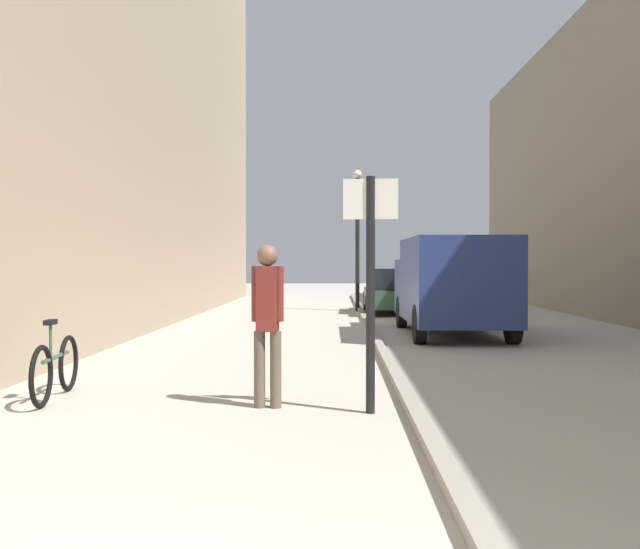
% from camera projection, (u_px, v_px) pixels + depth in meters
% --- Properties ---
extents(ground_plane, '(80.00, 80.00, 0.00)m').
position_uv_depth(ground_plane, '(298.00, 345.00, 13.88)').
color(ground_plane, '#A8A093').
extents(kerb_strip, '(0.16, 40.00, 0.12)m').
position_uv_depth(kerb_strip, '(377.00, 342.00, 13.85)').
color(kerb_strip, gray).
rests_on(kerb_strip, ground_plane).
extents(pedestrian_main_foreground, '(0.37, 0.24, 1.86)m').
position_uv_depth(pedestrian_main_foreground, '(268.00, 314.00, 7.91)').
color(pedestrian_main_foreground, brown).
rests_on(pedestrian_main_foreground, ground_plane).
extents(delivery_van, '(2.14, 5.08, 2.19)m').
position_uv_depth(delivery_van, '(452.00, 283.00, 15.77)').
color(delivery_van, navy).
rests_on(delivery_van, ground_plane).
extents(parked_car, '(1.93, 4.24, 1.45)m').
position_uv_depth(parked_car, '(392.00, 291.00, 22.81)').
color(parked_car, '#335138').
rests_on(parked_car, ground_plane).
extents(street_sign_post, '(0.60, 0.10, 2.60)m').
position_uv_depth(street_sign_post, '(371.00, 273.00, 7.62)').
color(street_sign_post, black).
rests_on(street_sign_post, ground_plane).
extents(lamp_post, '(0.28, 0.28, 4.76)m').
position_uv_depth(lamp_post, '(357.00, 231.00, 23.46)').
color(lamp_post, black).
rests_on(lamp_post, ground_plane).
extents(bicycle_leaning, '(0.21, 1.77, 0.98)m').
position_uv_depth(bicycle_leaning, '(56.00, 368.00, 8.42)').
color(bicycle_leaning, black).
rests_on(bicycle_leaning, ground_plane).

